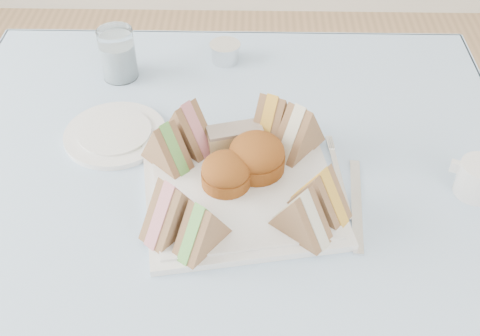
{
  "coord_description": "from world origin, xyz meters",
  "views": [
    {
      "loc": [
        0.04,
        -0.69,
        1.44
      ],
      "look_at": [
        0.03,
        0.01,
        0.8
      ],
      "focal_mm": 45.0,
      "sensor_mm": 36.0,
      "label": 1
    }
  ],
  "objects_px": {
    "water_glass": "(118,54)",
    "creamer_jug": "(478,179)",
    "table": "(227,322)",
    "serving_plate": "(240,188)"
  },
  "relations": [
    {
      "from": "serving_plate",
      "to": "creamer_jug",
      "type": "height_order",
      "value": "creamer_jug"
    },
    {
      "from": "water_glass",
      "to": "creamer_jug",
      "type": "distance_m",
      "value": 0.71
    },
    {
      "from": "table",
      "to": "water_glass",
      "type": "bearing_deg",
      "value": 123.76
    },
    {
      "from": "table",
      "to": "creamer_jug",
      "type": "bearing_deg",
      "value": 1.77
    },
    {
      "from": "table",
      "to": "water_glass",
      "type": "relative_size",
      "value": 8.67
    },
    {
      "from": "table",
      "to": "water_glass",
      "type": "xyz_separation_m",
      "value": [
        -0.22,
        0.33,
        0.43
      ]
    },
    {
      "from": "table",
      "to": "serving_plate",
      "type": "height_order",
      "value": "serving_plate"
    },
    {
      "from": "serving_plate",
      "to": "water_glass",
      "type": "relative_size",
      "value": 2.93
    },
    {
      "from": "water_glass",
      "to": "creamer_jug",
      "type": "height_order",
      "value": "water_glass"
    },
    {
      "from": "serving_plate",
      "to": "water_glass",
      "type": "distance_m",
      "value": 0.41
    }
  ]
}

